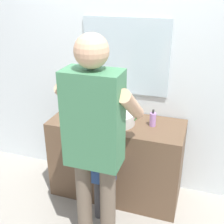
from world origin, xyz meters
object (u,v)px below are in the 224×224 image
toothbrush_cup (81,113)px  adult_parent (95,132)px  soap_bottle (153,119)px  child_toddler (103,168)px

toothbrush_cup → adult_parent: size_ratio=0.12×
soap_bottle → child_toddler: soap_bottle is taller
soap_bottle → adult_parent: 0.79m
soap_bottle → child_toddler: 0.65m
adult_parent → child_toddler: bearing=98.6°
adult_parent → soap_bottle: bearing=66.8°
soap_bottle → toothbrush_cup: bearing=-176.2°
toothbrush_cup → soap_bottle: toothbrush_cup is taller
child_toddler → adult_parent: bearing=-81.4°
toothbrush_cup → child_toddler: toothbrush_cup is taller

